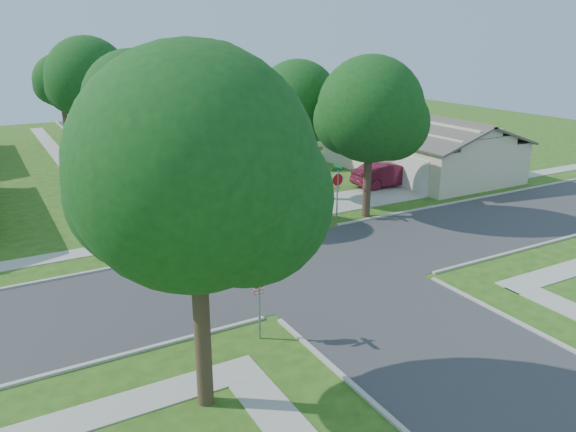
% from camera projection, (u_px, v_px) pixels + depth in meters
% --- Properties ---
extents(ground, '(100.00, 100.00, 0.00)m').
position_uv_depth(ground, '(308.00, 263.00, 24.65)').
color(ground, '#2A4E15').
rests_on(ground, ground).
extents(road_ns, '(7.00, 100.00, 0.02)m').
position_uv_depth(road_ns, '(308.00, 263.00, 24.64)').
color(road_ns, '#333335').
rests_on(road_ns, ground).
extents(sidewalk_ne, '(1.20, 40.00, 0.04)m').
position_uv_depth(sidewalk_ne, '(213.00, 149.00, 49.05)').
color(sidewalk_ne, '#9E9B91').
rests_on(sidewalk_ne, ground).
extents(sidewalk_nw, '(1.20, 40.00, 0.04)m').
position_uv_depth(sidewalk_nw, '(66.00, 164.00, 43.37)').
color(sidewalk_nw, '#9E9B91').
rests_on(sidewalk_nw, ground).
extents(driveway, '(8.80, 3.60, 0.05)m').
position_uv_depth(driveway, '(358.00, 199.00, 34.21)').
color(driveway, '#9E9B91').
rests_on(driveway, ground).
extents(stop_sign_sw, '(1.05, 0.80, 2.98)m').
position_uv_depth(stop_sign_sw, '(259.00, 282.00, 17.93)').
color(stop_sign_sw, gray).
rests_on(stop_sign_sw, ground).
extents(stop_sign_ne, '(1.05, 0.80, 2.98)m').
position_uv_depth(stop_sign_ne, '(338.00, 182.00, 30.11)').
color(stop_sign_ne, gray).
rests_on(stop_sign_ne, ground).
extents(tree_e_near, '(4.97, 4.80, 8.28)m').
position_uv_depth(tree_e_near, '(298.00, 105.00, 32.59)').
color(tree_e_near, '#38281C').
rests_on(tree_e_near, ground).
extents(tree_e_mid, '(5.59, 5.40, 9.21)m').
position_uv_depth(tree_e_mid, '(218.00, 81.00, 42.36)').
color(tree_e_mid, '#38281C').
rests_on(tree_e_mid, ground).
extents(tree_e_far, '(5.17, 5.00, 8.72)m').
position_uv_depth(tree_e_far, '(166.00, 74.00, 53.22)').
color(tree_e_far, '#38281C').
rests_on(tree_e_far, ground).
extents(tree_w_near, '(5.38, 5.20, 8.97)m').
position_uv_depth(tree_w_near, '(137.00, 107.00, 28.07)').
color(tree_w_near, '#38281C').
rests_on(tree_w_near, ground).
extents(tree_w_mid, '(5.80, 5.60, 9.56)m').
position_uv_depth(tree_w_mid, '(89.00, 82.00, 37.91)').
color(tree_w_mid, '#38281C').
rests_on(tree_w_mid, ground).
extents(tree_w_far, '(4.76, 4.60, 8.04)m').
position_uv_depth(tree_w_far, '(61.00, 83.00, 48.99)').
color(tree_w_far, '#38281C').
rests_on(tree_w_far, ground).
extents(tree_sw_corner, '(6.21, 6.00, 9.55)m').
position_uv_depth(tree_sw_corner, '(197.00, 179.00, 13.45)').
color(tree_sw_corner, '#38281C').
rests_on(tree_sw_corner, ground).
extents(tree_ne_corner, '(5.80, 5.60, 8.66)m').
position_uv_depth(tree_ne_corner, '(371.00, 114.00, 29.37)').
color(tree_ne_corner, '#38281C').
rests_on(tree_ne_corner, ground).
extents(house_ne_near, '(8.42, 13.60, 4.23)m').
position_uv_depth(house_ne_near, '(418.00, 151.00, 40.74)').
color(house_ne_near, beige).
rests_on(house_ne_near, ground).
extents(house_ne_far, '(8.42, 13.60, 4.23)m').
position_uv_depth(house_ne_far, '(294.00, 120.00, 55.68)').
color(house_ne_far, beige).
rests_on(house_ne_far, ground).
extents(car_driveway, '(5.05, 2.10, 1.63)m').
position_uv_depth(car_driveway, '(389.00, 174.00, 36.97)').
color(car_driveway, '#571225').
rests_on(car_driveway, ground).
extents(car_curb_east, '(2.32, 4.58, 1.50)m').
position_uv_depth(car_curb_east, '(151.00, 141.00, 48.90)').
color(car_curb_east, black).
rests_on(car_curb_east, ground).
extents(car_curb_west, '(2.10, 4.94, 1.42)m').
position_uv_depth(car_curb_west, '(92.00, 125.00, 57.85)').
color(car_curb_west, black).
rests_on(car_curb_west, ground).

